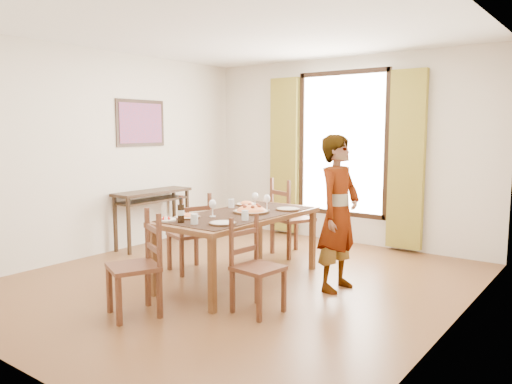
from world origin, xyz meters
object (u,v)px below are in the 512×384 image
Objects in this scene: console_table at (153,199)px; man at (338,213)px; dining_table at (240,219)px; pasta_platter at (251,208)px.

console_table is 0.74× the size of man.
dining_table is at bearing 114.84° from man.
pasta_platter reaches higher than dining_table.
man reaches higher than console_table.
man is (0.98, 0.40, 0.11)m from dining_table.
console_table is 0.63× the size of dining_table.
man reaches higher than pasta_platter.
console_table is 2.17m from pasta_platter.
pasta_platter is (0.07, 0.12, 0.11)m from dining_table.
pasta_platter is at bearing 109.93° from man.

